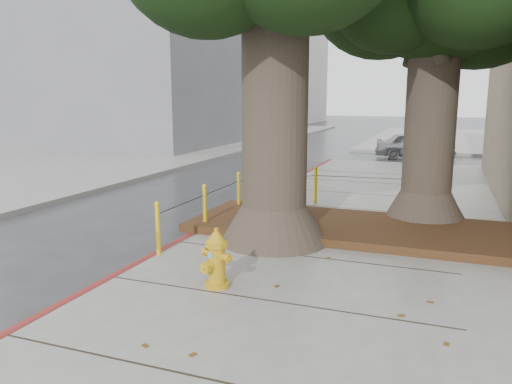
{
  "coord_description": "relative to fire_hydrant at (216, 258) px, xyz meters",
  "views": [
    {
      "loc": [
        2.61,
        -5.95,
        2.84
      ],
      "look_at": [
        -0.61,
        2.55,
        1.1
      ],
      "focal_mm": 35.0,
      "sensor_mm": 36.0,
      "label": 1
    }
  ],
  "objects": [
    {
      "name": "fire_hydrant",
      "position": [
        0.0,
        0.0,
        0.0
      ],
      "size": [
        0.46,
        0.46,
        0.87
      ],
      "rotation": [
        0.0,
        0.0,
        -0.36
      ],
      "color": "gold",
      "rests_on": "sidewalk_main"
    },
    {
      "name": "bollard_ring",
      "position": [
        -0.54,
        4.16,
        0.09
      ],
      "size": [
        3.79,
        5.39,
        0.95
      ],
      "color": "yellow",
      "rests_on": "sidewalk_main"
    },
    {
      "name": "ground",
      "position": [
        0.33,
        -0.21,
        -0.57
      ],
      "size": [
        140.0,
        140.0,
        0.0
      ],
      "primitive_type": "plane",
      "color": "#28282B",
      "rests_on": "ground"
    },
    {
      "name": "planter_bed",
      "position": [
        1.23,
        3.69,
        -0.34
      ],
      "size": [
        6.4,
        2.6,
        0.16
      ],
      "primitive_type": "cube",
      "color": "black",
      "rests_on": "sidewalk_main"
    },
    {
      "name": "car_silver",
      "position": [
        1.67,
        18.08,
        0.04
      ],
      "size": [
        3.77,
        1.89,
        1.23
      ],
      "primitive_type": "imported",
      "rotation": [
        0.0,
        0.0,
        1.69
      ],
      "color": "#A6A7AB",
      "rests_on": "ground"
    },
    {
      "name": "curb_red",
      "position": [
        -1.67,
        2.29,
        -0.5
      ],
      "size": [
        0.14,
        26.0,
        0.16
      ],
      "primitive_type": "cube",
      "color": "maroon",
      "rests_on": "ground"
    },
    {
      "name": "sidewalk_far",
      "position": [
        6.33,
        29.79,
        -0.5
      ],
      "size": [
        16.0,
        20.0,
        0.15
      ],
      "primitive_type": "cube",
      "color": "slate",
      "rests_on": "ground"
    },
    {
      "name": "building_far_white",
      "position": [
        -16.67,
        44.79,
        6.93
      ],
      "size": [
        12.0,
        18.0,
        15.0
      ],
      "primitive_type": "cube",
      "color": "silver",
      "rests_on": "ground"
    },
    {
      "name": "sidewalk_opposite",
      "position": [
        -13.67,
        9.79,
        -0.5
      ],
      "size": [
        14.0,
        60.0,
        0.15
      ],
      "primitive_type": "cube",
      "color": "slate",
      "rests_on": "ground"
    },
    {
      "name": "building_far_grey",
      "position": [
        -14.67,
        21.79,
        5.43
      ],
      "size": [
        12.0,
        16.0,
        12.0
      ],
      "primitive_type": "cube",
      "color": "slate",
      "rests_on": "ground"
    },
    {
      "name": "car_dark",
      "position": [
        -11.77,
        17.88,
        0.0
      ],
      "size": [
        2.1,
        4.13,
        1.15
      ],
      "primitive_type": "imported",
      "rotation": [
        0.0,
        0.0,
        0.13
      ],
      "color": "black",
      "rests_on": "ground"
    }
  ]
}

